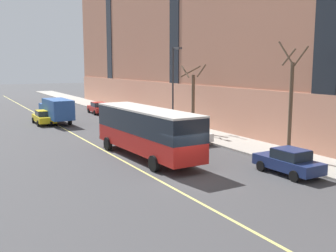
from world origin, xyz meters
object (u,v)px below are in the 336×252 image
parked_car_navy_3 (289,162)px  taxi_cab (44,117)px  parked_car_white_0 (128,116)px  street_tree_mid_block (291,103)px  city_bus (146,129)px  street_lamp (174,81)px  parked_car_white_2 (189,133)px  parked_car_red_5 (98,108)px  box_truck (56,109)px  street_tree_far_uptown (193,97)px

parked_car_navy_3 → taxi_cab: size_ratio=0.90×
parked_car_white_0 → street_tree_mid_block: size_ratio=0.55×
city_bus → street_lamp: 12.06m
parked_car_white_0 → parked_car_white_2: (0.01, -13.00, 0.00)m
parked_car_red_5 → box_truck: size_ratio=0.64×
parked_car_white_2 → street_tree_mid_block: size_ratio=0.60×
parked_car_red_5 → street_lamp: size_ratio=0.59×
taxi_cab → street_tree_mid_block: bearing=-65.5°
city_bus → box_truck: 19.66m
street_tree_mid_block → street_lamp: (-1.14, 13.91, 1.06)m
parked_car_white_2 → street_lamp: (1.71, 5.55, 4.16)m
parked_car_red_5 → box_truck: 9.92m
box_truck → street_tree_mid_block: bearing=-67.6°
parked_car_white_2 → box_truck: box_truck is taller
parked_car_navy_3 → street_tree_mid_block: (3.00, 2.91, 3.11)m
city_bus → parked_car_white_0: (5.67, 16.52, -1.24)m
box_truck → street_tree_mid_block: street_tree_mid_block is taller
parked_car_red_5 → box_truck: (-7.13, -6.85, 0.83)m
parked_car_red_5 → street_tree_mid_block: size_ratio=0.60×
parked_car_navy_3 → box_truck: (-7.07, 27.35, 0.83)m
street_lamp → taxi_cab: bearing=133.0°
parked_car_red_5 → street_tree_far_uptown: (2.95, -18.99, 2.61)m
parked_car_white_2 → parked_car_red_5: size_ratio=1.00×
parked_car_white_2 → parked_car_red_5: 22.92m
parked_car_navy_3 → street_tree_mid_block: size_ratio=0.54×
parked_car_white_0 → parked_car_red_5: 9.92m
taxi_cab → street_tree_far_uptown: street_tree_far_uptown is taller
parked_car_white_0 → street_tree_mid_block: 21.77m
parked_car_navy_3 → parked_car_red_5: size_ratio=0.91×
parked_car_navy_3 → parked_car_red_5: same height
city_bus → parked_car_white_2: bearing=31.8°
city_bus → street_lamp: (7.39, 9.07, 2.92)m
parked_car_white_0 → box_truck: bearing=156.9°
box_truck → parked_car_white_0: bearing=-23.1°
parked_car_white_2 → street_tree_mid_block: street_tree_mid_block is taller
box_truck → taxi_cab: bearing=162.0°
parked_car_navy_3 → street_lamp: size_ratio=0.53×
box_truck → street_tree_mid_block: size_ratio=0.93×
taxi_cab → street_lamp: bearing=-47.0°
city_bus → parked_car_white_2: city_bus is taller
box_truck → street_tree_far_uptown: (10.09, -12.15, 1.78)m
box_truck → street_lamp: (8.92, -10.52, 3.33)m
street_tree_mid_block → city_bus: bearing=150.5°
parked_car_white_0 → street_tree_far_uptown: size_ratio=0.68×
parked_car_white_0 → street_tree_far_uptown: 9.87m
street_tree_mid_block → street_tree_far_uptown: street_tree_mid_block is taller
parked_car_red_5 → street_lamp: bearing=-84.1°
parked_car_white_0 → street_tree_far_uptown: (2.88, -9.07, 2.61)m
city_bus → parked_car_red_5: 27.05m
parked_car_white_0 → street_lamp: (1.72, -7.45, 4.16)m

